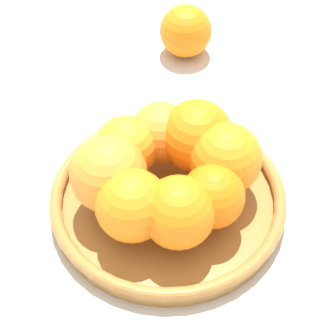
{
  "coord_description": "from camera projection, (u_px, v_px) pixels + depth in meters",
  "views": [
    {
      "loc": [
        0.39,
        0.09,
        0.51
      ],
      "look_at": [
        0.0,
        0.0,
        0.06
      ],
      "focal_mm": 60.0,
      "sensor_mm": 36.0,
      "label": 1
    }
  ],
  "objects": [
    {
      "name": "stray_orange",
      "position": [
        186.0,
        31.0,
        0.81
      ],
      "size": [
        0.08,
        0.08,
        0.08
      ],
      "primitive_type": "sphere",
      "color": "orange",
      "rests_on": "ground_plane"
    },
    {
      "name": "fruit_bowl",
      "position": [
        168.0,
        198.0,
        0.64
      ],
      "size": [
        0.27,
        0.27,
        0.03
      ],
      "color": "#A57238",
      "rests_on": "ground_plane"
    },
    {
      "name": "orange_pile",
      "position": [
        168.0,
        168.0,
        0.6
      ],
      "size": [
        0.19,
        0.2,
        0.08
      ],
      "color": "orange",
      "rests_on": "fruit_bowl"
    },
    {
      "name": "ground_plane",
      "position": [
        168.0,
        205.0,
        0.65
      ],
      "size": [
        4.0,
        4.0,
        0.0
      ],
      "primitive_type": "plane",
      "color": "beige"
    }
  ]
}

